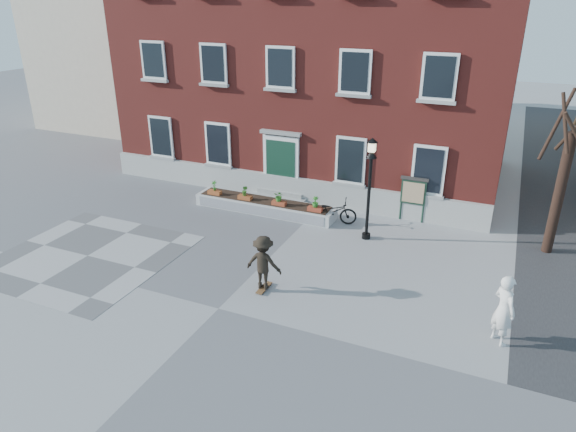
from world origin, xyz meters
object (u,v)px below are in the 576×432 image
at_px(bicycle, 332,211).
at_px(notice_board, 413,192).
at_px(skateboarder, 264,263).
at_px(bystander, 504,310).
at_px(lamp_post, 370,175).

relative_size(bicycle, notice_board, 1.07).
bearing_deg(bicycle, skateboarder, 162.52).
bearing_deg(skateboarder, bystander, 1.35).
relative_size(bystander, notice_board, 1.07).
distance_m(bystander, notice_board, 8.02).
relative_size(notice_board, skateboarder, 1.01).
xyz_separation_m(bystander, lamp_post, (-4.99, 4.73, 1.54)).
xyz_separation_m(lamp_post, skateboarder, (-1.94, -4.89, -1.58)).
bearing_deg(notice_board, skateboarder, -113.65).
distance_m(bicycle, notice_board, 3.37).
xyz_separation_m(notice_board, skateboarder, (-3.17, -7.24, -0.30)).
height_order(notice_board, skateboarder, notice_board).
distance_m(lamp_post, skateboarder, 5.49).
xyz_separation_m(bystander, skateboarder, (-6.93, -0.16, -0.04)).
bearing_deg(lamp_post, notice_board, 62.34).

